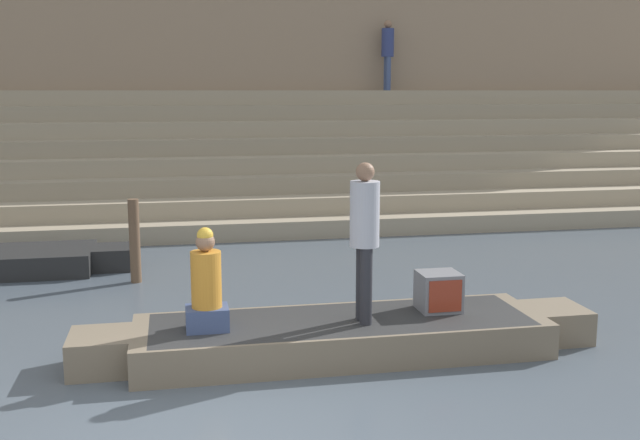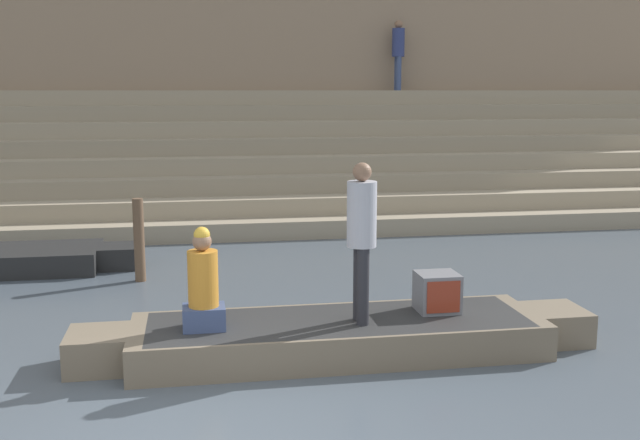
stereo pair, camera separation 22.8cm
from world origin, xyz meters
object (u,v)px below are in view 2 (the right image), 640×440
(rowboat_main, at_px, (338,335))
(tv_set, at_px, (437,292))
(person_on_steps, at_px, (398,50))
(person_standing, at_px, (362,231))
(mooring_post, at_px, (139,240))
(person_rowing, at_px, (203,287))

(rowboat_main, relative_size, tv_set, 12.47)
(tv_set, relative_size, person_on_steps, 0.26)
(rowboat_main, distance_m, person_standing, 1.21)
(tv_set, bearing_deg, person_standing, -171.04)
(rowboat_main, distance_m, person_on_steps, 12.31)
(person_standing, height_order, tv_set, person_standing)
(rowboat_main, relative_size, mooring_post, 4.53)
(mooring_post, bearing_deg, rowboat_main, -57.08)
(person_rowing, height_order, tv_set, person_rowing)
(person_rowing, xyz_separation_m, tv_set, (2.62, 0.20, -0.23))
(person_standing, bearing_deg, mooring_post, 140.47)
(tv_set, distance_m, mooring_post, 4.95)
(person_standing, height_order, mooring_post, person_standing)
(rowboat_main, distance_m, tv_set, 1.24)
(person_on_steps, bearing_deg, mooring_post, 51.81)
(mooring_post, relative_size, person_on_steps, 0.72)
(rowboat_main, bearing_deg, person_standing, -30.39)
(person_rowing, height_order, mooring_post, person_rowing)
(rowboat_main, distance_m, mooring_post, 4.34)
(person_standing, bearing_deg, rowboat_main, 166.79)
(rowboat_main, height_order, person_on_steps, person_on_steps)
(person_standing, bearing_deg, tv_set, 31.47)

